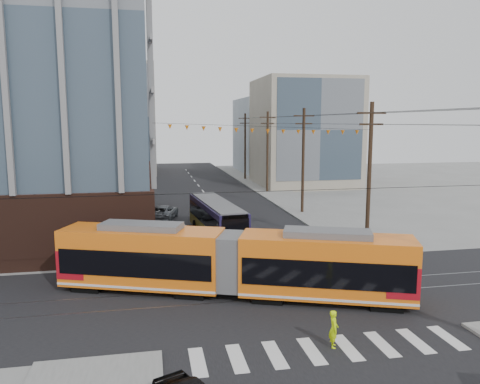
% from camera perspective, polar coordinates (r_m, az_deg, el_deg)
% --- Properties ---
extents(ground, '(160.00, 160.00, 0.00)m').
position_cam_1_polar(ground, '(23.78, 8.08, -15.23)').
color(ground, slate).
extents(bg_bldg_nw_near, '(18.00, 16.00, 18.00)m').
position_cam_1_polar(bg_bldg_nw_near, '(73.18, -18.83, 7.62)').
color(bg_bldg_nw_near, '#8C99A5').
rests_on(bg_bldg_nw_near, ground).
extents(bg_bldg_ne_near, '(14.00, 14.00, 16.00)m').
position_cam_1_polar(bg_bldg_ne_near, '(72.40, 7.79, 7.20)').
color(bg_bldg_ne_near, gray).
rests_on(bg_bldg_ne_near, ground).
extents(bg_bldg_nw_far, '(16.00, 18.00, 20.00)m').
position_cam_1_polar(bg_bldg_nw_far, '(92.78, -15.35, 8.48)').
color(bg_bldg_nw_far, gray).
rests_on(bg_bldg_nw_far, ground).
extents(bg_bldg_ne_far, '(16.00, 16.00, 14.00)m').
position_cam_1_polar(bg_bldg_ne_far, '(92.11, 4.94, 6.88)').
color(bg_bldg_ne_far, '#8C99A5').
rests_on(bg_bldg_ne_far, ground).
extents(utility_pole_far, '(0.30, 0.30, 11.00)m').
position_cam_1_polar(utility_pole_far, '(78.25, 0.62, 5.53)').
color(utility_pole_far, black).
rests_on(utility_pole_far, ground).
extents(streetcar, '(19.20, 9.43, 3.75)m').
position_cam_1_polar(streetcar, '(26.10, -1.07, -8.57)').
color(streetcar, orange).
rests_on(streetcar, ground).
extents(city_bus, '(3.55, 11.24, 3.13)m').
position_cam_1_polar(city_bus, '(38.96, -2.88, -3.33)').
color(city_bus, '#201942').
rests_on(city_bus, ground).
extents(parked_car_silver, '(2.33, 5.00, 1.59)m').
position_cam_1_polar(parked_car_silver, '(34.00, -7.29, -6.48)').
color(parked_car_silver, '#A0A1A6').
rests_on(parked_car_silver, ground).
extents(parked_car_white, '(3.65, 5.31, 1.43)m').
position_cam_1_polar(parked_car_white, '(38.59, -7.95, -4.81)').
color(parked_car_white, silver).
rests_on(parked_car_white, ground).
extents(parked_car_grey, '(3.47, 5.52, 1.42)m').
position_cam_1_polar(parked_car_grey, '(46.99, -9.32, -2.45)').
color(parked_car_grey, '#42474D').
rests_on(parked_car_grey, ground).
extents(pedestrian, '(0.55, 0.68, 1.63)m').
position_cam_1_polar(pedestrian, '(21.14, 11.35, -16.03)').
color(pedestrian, '#D4FF08').
rests_on(pedestrian, ground).
extents(jersey_barrier, '(2.46, 4.35, 0.86)m').
position_cam_1_polar(jersey_barrier, '(37.89, 13.69, -5.66)').
color(jersey_barrier, slate).
rests_on(jersey_barrier, ground).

